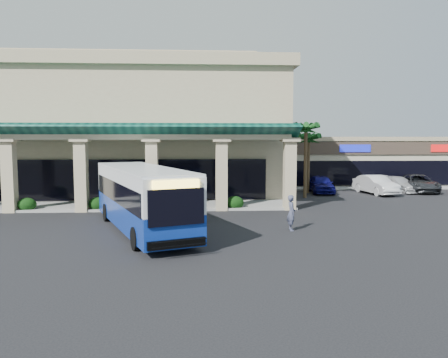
{
  "coord_description": "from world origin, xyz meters",
  "views": [
    {
      "loc": [
        -0.05,
        -23.14,
        4.64
      ],
      "look_at": [
        1.57,
        3.7,
        2.2
      ],
      "focal_mm": 35.0,
      "sensor_mm": 36.0,
      "label": 1
    }
  ],
  "objects": [
    {
      "name": "car_silver",
      "position": [
        10.64,
        13.94,
        0.78
      ],
      "size": [
        2.25,
        4.72,
        1.56
      ],
      "primitive_type": "imported",
      "rotation": [
        0.0,
        0.0,
        -0.09
      ],
      "color": "#0E0D65",
      "rests_on": "ground"
    },
    {
      "name": "transit_bus",
      "position": [
        -2.88,
        -1.0,
        1.62
      ],
      "size": [
        6.69,
        11.8,
        3.24
      ],
      "primitive_type": null,
      "rotation": [
        0.0,
        0.0,
        0.37
      ],
      "color": "#0F3098",
      "rests_on": "ground"
    },
    {
      "name": "palm_1",
      "position": [
        9.5,
        14.0,
        2.9
      ],
      "size": [
        2.4,
        2.4,
        5.8
      ],
      "primitive_type": null,
      "color": "#103C13",
      "rests_on": "ground"
    },
    {
      "name": "ground",
      "position": [
        0.0,
        0.0,
        0.0
      ],
      "size": [
        110.0,
        110.0,
        0.0
      ],
      "primitive_type": "plane",
      "color": "black"
    },
    {
      "name": "main_building",
      "position": [
        -8.0,
        16.0,
        5.67
      ],
      "size": [
        30.8,
        14.8,
        11.35
      ],
      "primitive_type": null,
      "color": "tan",
      "rests_on": "ground"
    },
    {
      "name": "car_red",
      "position": [
        17.68,
        14.36,
        0.68
      ],
      "size": [
        3.41,
        5.06,
        1.36
      ],
      "primitive_type": "imported",
      "rotation": [
        0.0,
        0.0,
        0.35
      ],
      "color": "#B9B9BB",
      "rests_on": "ground"
    },
    {
      "name": "strip_mall",
      "position": [
        18.0,
        24.0,
        2.45
      ],
      "size": [
        22.5,
        12.5,
        4.9
      ],
      "primitive_type": null,
      "color": "beige",
      "rests_on": "ground"
    },
    {
      "name": "car_white",
      "position": [
        15.07,
        12.89,
        0.8
      ],
      "size": [
        2.53,
        5.1,
        1.61
      ],
      "primitive_type": "imported",
      "rotation": [
        0.0,
        0.0,
        0.18
      ],
      "color": "silver",
      "rests_on": "ground"
    },
    {
      "name": "car_gray",
      "position": [
        19.45,
        14.28,
        0.76
      ],
      "size": [
        3.23,
        5.79,
        1.53
      ],
      "primitive_type": "imported",
      "rotation": [
        0.0,
        0.0,
        -0.13
      ],
      "color": "#2B2E31",
      "rests_on": "ground"
    },
    {
      "name": "palm_0",
      "position": [
        8.5,
        11.0,
        3.3
      ],
      "size": [
        2.4,
        2.4,
        6.6
      ],
      "primitive_type": null,
      "color": "#103C13",
      "rests_on": "ground"
    },
    {
      "name": "broadleaf_tree",
      "position": [
        7.5,
        19.0,
        2.41
      ],
      "size": [
        2.6,
        2.6,
        4.81
      ],
      "primitive_type": null,
      "color": "black",
      "rests_on": "ground"
    },
    {
      "name": "pedestrian",
      "position": [
        4.71,
        -1.39,
        0.91
      ],
      "size": [
        0.44,
        0.67,
        1.82
      ],
      "primitive_type": "imported",
      "rotation": [
        0.0,
        0.0,
        1.57
      ],
      "color": "#42475F",
      "rests_on": "ground"
    },
    {
      "name": "arcade",
      "position": [
        -8.0,
        6.8,
        2.85
      ],
      "size": [
        30.0,
        6.2,
        5.7
      ],
      "primitive_type": null,
      "color": "#0A3F34",
      "rests_on": "ground"
    }
  ]
}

